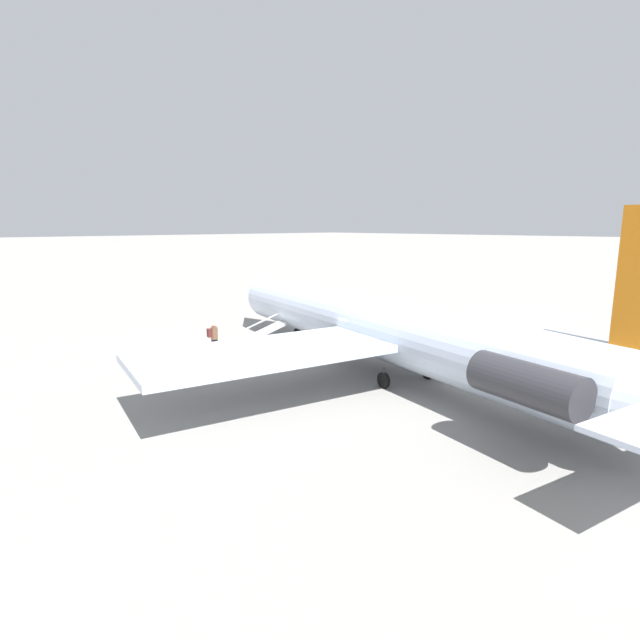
# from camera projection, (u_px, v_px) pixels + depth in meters

# --- Properties ---
(ground_plane) EXTENTS (600.00, 600.00, 0.00)m
(ground_plane) POSITION_uv_depth(u_px,v_px,m) (374.00, 370.00, 23.60)
(ground_plane) COLOR gray
(airplane_main) EXTENTS (29.77, 22.74, 7.29)m
(airplane_main) POSITION_uv_depth(u_px,v_px,m) (388.00, 329.00, 22.37)
(airplane_main) COLOR silver
(airplane_main) RESTS_ON ground
(boarding_stairs) EXTENTS (1.87, 4.14, 1.78)m
(boarding_stairs) POSITION_uv_depth(u_px,v_px,m) (240.00, 343.00, 27.42)
(boarding_stairs) COLOR silver
(boarding_stairs) RESTS_ON ground
(passenger) EXTENTS (0.40, 0.56, 1.74)m
(passenger) POSITION_uv_depth(u_px,v_px,m) (214.00, 336.00, 26.22)
(passenger) COLOR #23232D
(passenger) RESTS_ON ground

